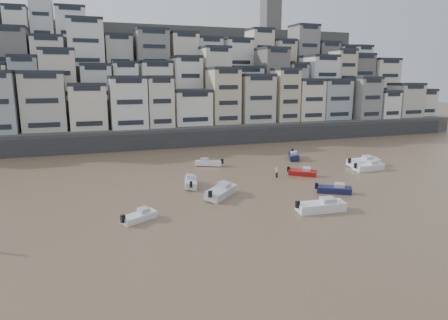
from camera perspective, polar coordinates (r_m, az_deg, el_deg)
name	(u,v)px	position (r m, az deg, el deg)	size (l,w,h in m)	color
ground	(310,309)	(29.07, 12.20, -20.03)	(400.00, 400.00, 0.00)	#826346
harbor_wall	(195,138)	(89.97, -4.22, 3.09)	(140.00, 3.00, 3.50)	#38383A
hillside	(175,85)	(128.79, -7.04, 10.65)	(141.04, 66.00, 50.00)	#4C4C47
boat_a	(321,204)	(47.50, 13.70, -6.18)	(6.24, 2.04, 1.70)	white
boat_b	(334,188)	(55.43, 15.48, -3.90)	(4.90, 1.60, 1.34)	#151944
boat_c	(221,190)	(51.64, -0.43, -4.35)	(6.50, 2.13, 1.77)	silver
boat_d	(369,166)	(70.57, 19.97, -0.74)	(6.01, 1.97, 1.64)	white
boat_e	(303,172)	(63.98, 11.15, -1.65)	(4.68, 1.53, 1.28)	maroon
boat_f	(191,181)	(56.82, -4.78, -3.04)	(5.51, 1.80, 1.50)	silver
boat_g	(364,161)	(73.64, 19.34, -0.14)	(6.64, 2.17, 1.81)	white
boat_h	(209,162)	(69.76, -2.22, -0.28)	(5.12, 1.68, 1.40)	silver
boat_i	(294,155)	(76.64, 9.91, 0.70)	(5.69, 1.86, 1.55)	#13183D
boat_j	(139,216)	(44.27, -12.02, -7.77)	(4.43, 1.45, 1.21)	white
person_pink	(277,172)	(62.18, 7.55, -1.69)	(0.44, 0.44, 1.74)	#EDA7B2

